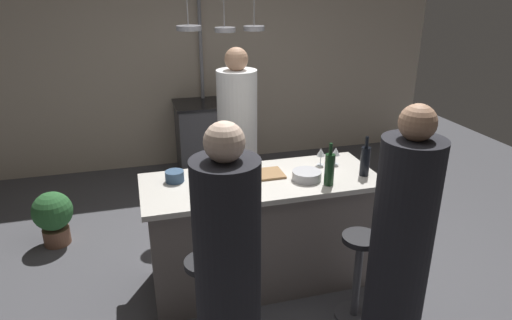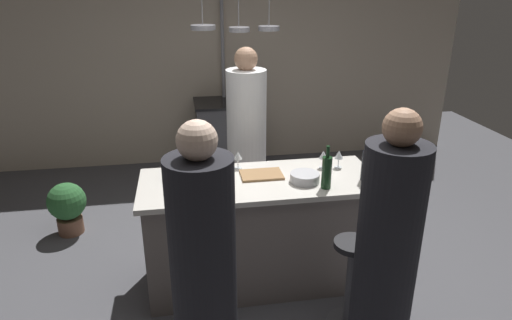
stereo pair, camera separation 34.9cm
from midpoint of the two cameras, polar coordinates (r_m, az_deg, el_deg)
ground_plane at (r=3.85m, az=3.06°, el=-14.84°), size 9.00×9.00×0.00m
back_wall at (r=5.99m, az=-2.64°, el=12.12°), size 6.40×0.16×2.60m
kitchen_island at (r=3.60m, az=3.21°, el=-9.05°), size 1.80×0.72×0.90m
stove_range at (r=5.81m, az=-2.01°, el=3.15°), size 0.80×0.64×0.89m
chef at (r=4.30m, az=1.13°, el=1.59°), size 0.37×0.37×1.76m
bar_stool_right at (r=3.31m, az=14.91°, el=-14.56°), size 0.28×0.28×0.68m
guest_right at (r=2.82m, az=19.64°, el=-12.05°), size 0.36×0.36×1.70m
bar_stool_left at (r=3.07m, az=-4.65°, el=-16.97°), size 0.28×0.28×0.68m
guest_left at (r=2.52m, az=-2.55°, el=-15.06°), size 0.36×0.36×1.69m
overhead_pot_rack at (r=5.06m, az=-1.40°, el=14.31°), size 0.87×1.40×2.17m
potted_plant at (r=4.62m, az=-20.84°, el=-5.43°), size 0.36×0.36×0.52m
cutting_board at (r=3.46m, az=3.59°, el=-1.93°), size 0.32×0.22×0.02m
pepper_mill at (r=3.10m, az=-2.23°, el=-2.88°), size 0.05×0.05×0.21m
wine_bottle_red at (r=3.28m, az=11.98°, el=-1.54°), size 0.07×0.07×0.32m
wine_bottle_dark at (r=3.48m, az=16.61°, el=-0.66°), size 0.07×0.07×0.31m
wine_bottle_white at (r=3.16m, az=-0.38°, el=-2.16°), size 0.07×0.07×0.30m
wine_glass_near_left_guest at (r=3.55m, az=0.50°, el=0.45°), size 0.07×0.07×0.15m
wine_glass_by_chef at (r=3.63m, az=11.27°, el=0.49°), size 0.07×0.07×0.15m
wine_glass_near_right_guest at (r=3.66m, az=13.17°, el=0.52°), size 0.07×0.07×0.15m
mixing_bowl_ceramic at (r=3.48m, az=-2.02°, el=-1.36°), size 0.20×0.20×0.07m
mixing_bowl_blue at (r=3.43m, az=-7.51°, el=-1.68°), size 0.14×0.14×0.08m
mixing_bowl_steel at (r=3.38m, az=9.16°, el=-2.27°), size 0.22×0.22×0.07m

